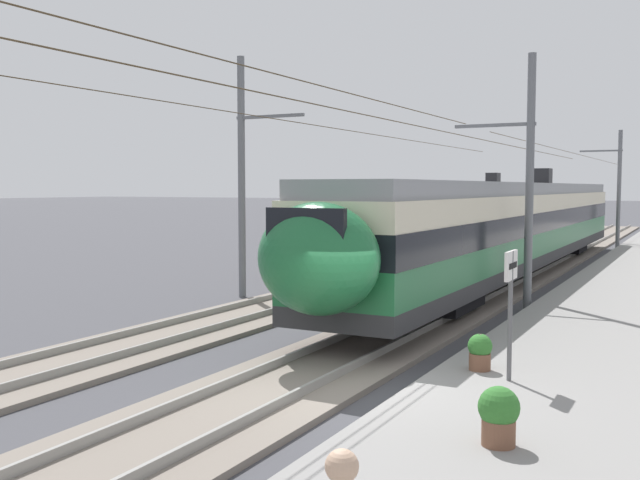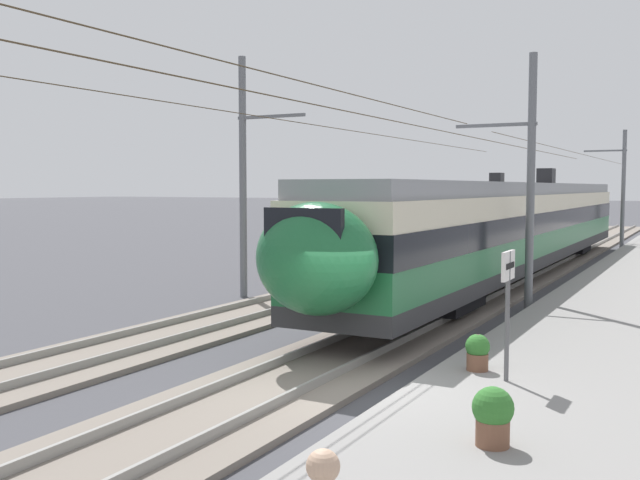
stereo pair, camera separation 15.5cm
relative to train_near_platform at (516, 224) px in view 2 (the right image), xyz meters
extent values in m
plane|color=#424247|center=(-17.84, -1.49, -2.23)|extent=(400.00, 400.00, 0.00)
cube|color=gray|center=(-17.84, -5.89, -2.06)|extent=(120.00, 7.01, 0.34)
cube|color=slate|center=(-17.84, 0.00, -2.17)|extent=(120.00, 3.00, 0.12)
cube|color=gray|center=(-17.84, -0.72, -2.03)|extent=(120.00, 0.07, 0.16)
cube|color=gray|center=(-17.84, 0.72, -2.03)|extent=(120.00, 0.07, 0.16)
cube|color=slate|center=(-17.84, 4.71, -2.17)|extent=(120.00, 3.00, 0.12)
cube|color=gray|center=(-17.84, 3.99, -2.03)|extent=(120.00, 0.07, 0.16)
cube|color=gray|center=(-17.84, 5.43, -2.03)|extent=(120.00, 0.07, 0.16)
cube|color=#2D2D30|center=(0.59, 0.00, -1.31)|extent=(33.19, 2.80, 0.45)
cube|color=#1E6638|center=(0.59, 0.00, -0.66)|extent=(33.19, 2.80, 0.85)
cube|color=black|center=(0.59, 0.00, 0.14)|extent=(33.19, 2.84, 0.75)
cube|color=beige|center=(0.59, 0.00, 0.84)|extent=(33.19, 2.80, 0.65)
cube|color=gray|center=(0.59, 0.00, 1.39)|extent=(32.89, 2.60, 0.45)
cube|color=black|center=(-9.70, 0.00, -1.74)|extent=(2.80, 2.24, 0.42)
cube|color=black|center=(10.88, 0.00, -1.74)|extent=(2.80, 2.24, 0.42)
ellipsoid|color=#1E6638|center=(-16.55, 0.00, 0.04)|extent=(1.80, 2.58, 2.25)
cube|color=black|center=(-17.05, 0.00, 0.47)|extent=(0.16, 1.68, 1.19)
cube|color=black|center=(5.57, 0.00, 1.97)|extent=(0.90, 0.70, 0.70)
cube|color=#2D2D30|center=(10.75, 4.71, -1.31)|extent=(26.37, 2.87, 0.45)
cube|color=orange|center=(10.75, 4.71, -0.66)|extent=(26.37, 2.87, 0.85)
cube|color=black|center=(10.75, 4.71, 0.14)|extent=(26.37, 2.91, 0.75)
cube|color=silver|center=(10.75, 4.71, 0.84)|extent=(26.37, 2.87, 0.65)
cube|color=gray|center=(10.75, 4.71, 1.39)|extent=(26.07, 2.67, 0.45)
cube|color=black|center=(2.58, 4.71, -1.74)|extent=(2.80, 2.30, 0.42)
cube|color=black|center=(18.92, 4.71, -1.74)|extent=(2.80, 2.30, 0.42)
ellipsoid|color=orange|center=(-2.98, 4.71, 0.04)|extent=(1.80, 2.64, 2.25)
cube|color=black|center=(-3.48, 4.71, 0.47)|extent=(0.16, 1.72, 1.19)
cube|color=black|center=(14.71, 4.71, 1.97)|extent=(0.90, 0.70, 0.70)
cylinder|color=slate|center=(-7.35, -2.13, 1.55)|extent=(0.24, 0.24, 7.57)
cube|color=slate|center=(-7.35, -1.06, 3.30)|extent=(0.10, 2.43, 0.10)
cylinder|color=#473823|center=(-7.35, 0.00, 3.05)|extent=(42.59, 0.02, 0.02)
cylinder|color=slate|center=(17.44, -2.13, 1.30)|extent=(0.24, 0.24, 7.06)
cube|color=slate|center=(17.44, -1.06, 3.62)|extent=(0.10, 2.43, 0.10)
cylinder|color=#473823|center=(17.44, 0.00, 3.37)|extent=(42.59, 0.02, 0.02)
cylinder|color=slate|center=(-8.98, 6.93, 1.75)|extent=(0.24, 0.24, 7.98)
cube|color=slate|center=(-8.98, 5.82, 3.73)|extent=(0.10, 2.52, 0.10)
cylinder|color=#473823|center=(-8.98, 4.71, 3.48)|extent=(42.59, 0.02, 0.02)
cylinder|color=#59595B|center=(-16.65, -3.81, -0.76)|extent=(0.08, 0.08, 2.25)
cube|color=silver|center=(-16.65, -3.81, 0.12)|extent=(0.70, 0.06, 0.50)
cube|color=black|center=(-16.65, -3.84, 0.12)|extent=(0.52, 0.01, 0.10)
sphere|color=tan|center=(-25.07, -4.74, -0.31)|extent=(0.22, 0.22, 0.22)
cylinder|color=brown|center=(-16.18, -3.16, -1.73)|extent=(0.39, 0.39, 0.31)
sphere|color=#33752D|center=(-16.18, -3.16, -1.44)|extent=(0.45, 0.45, 0.45)
sphere|color=#DB5193|center=(-16.18, -3.16, -1.34)|extent=(0.25, 0.25, 0.25)
cylinder|color=brown|center=(-19.90, -4.44, -1.72)|extent=(0.44, 0.44, 0.34)
sphere|color=#33752D|center=(-19.90, -4.44, -1.38)|extent=(0.54, 0.54, 0.54)
sphere|color=red|center=(-19.90, -4.44, -1.26)|extent=(0.30, 0.30, 0.30)
camera|label=1|loc=(-29.08, -6.71, 1.45)|focal=40.72mm
camera|label=2|loc=(-29.01, -6.85, 1.45)|focal=40.72mm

